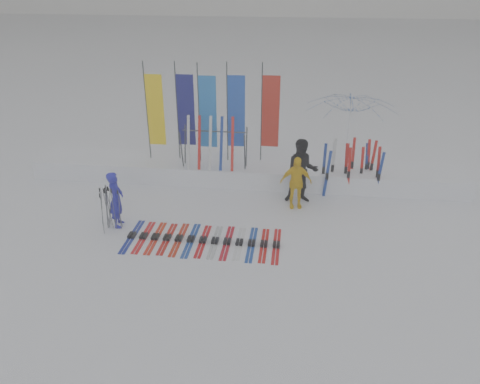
# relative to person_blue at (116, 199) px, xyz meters

# --- Properties ---
(ground) EXTENTS (120.00, 120.00, 0.00)m
(ground) POSITION_rel_person_blue_xyz_m (3.09, -1.17, -0.79)
(ground) COLOR white
(ground) RESTS_ON ground
(snow_bank) EXTENTS (14.00, 1.60, 0.60)m
(snow_bank) POSITION_rel_person_blue_xyz_m (3.09, 3.43, -0.49)
(snow_bank) COLOR white
(snow_bank) RESTS_ON ground
(person_blue) EXTENTS (0.47, 0.63, 1.58)m
(person_blue) POSITION_rel_person_blue_xyz_m (0.00, 0.00, 0.00)
(person_blue) COLOR #1D1DAA
(person_blue) RESTS_ON ground
(person_black) EXTENTS (1.01, 0.82, 1.95)m
(person_black) POSITION_rel_person_blue_xyz_m (4.92, 2.08, 0.19)
(person_black) COLOR black
(person_black) RESTS_ON ground
(person_yellow) EXTENTS (0.97, 0.51, 1.57)m
(person_yellow) POSITION_rel_person_blue_xyz_m (4.76, 1.71, -0.01)
(person_yellow) COLOR yellow
(person_yellow) RESTS_ON ground
(tent_canopy) EXTENTS (3.15, 3.20, 2.74)m
(tent_canopy) POSITION_rel_person_blue_xyz_m (6.44, 4.60, 0.58)
(tent_canopy) COLOR white
(tent_canopy) RESTS_ON ground
(ski_row) EXTENTS (3.97, 1.69, 0.07)m
(ski_row) POSITION_rel_person_blue_xyz_m (2.45, -0.55, -0.75)
(ski_row) COLOR navy
(ski_row) RESTS_ON ground
(pole_cluster) EXTENTS (0.67, 0.50, 1.25)m
(pole_cluster) POSITION_rel_person_blue_xyz_m (-0.14, -0.17, -0.19)
(pole_cluster) COLOR #595B60
(pole_cluster) RESTS_ON ground
(feather_flags) EXTENTS (4.26, 0.31, 3.20)m
(feather_flags) POSITION_rel_person_blue_xyz_m (1.94, 3.60, 1.46)
(feather_flags) COLOR #383A3F
(feather_flags) RESTS_ON ground
(ski_rack) EXTENTS (2.04, 0.80, 1.23)m
(ski_rack) POSITION_rel_person_blue_xyz_m (2.15, 3.03, 0.59)
(ski_rack) COLOR #383A3F
(ski_rack) RESTS_ON ground
(upright_skis) EXTENTS (1.73, 0.93, 1.69)m
(upright_skis) POSITION_rel_person_blue_xyz_m (6.48, 3.02, 0.00)
(upright_skis) COLOR red
(upright_skis) RESTS_ON ground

